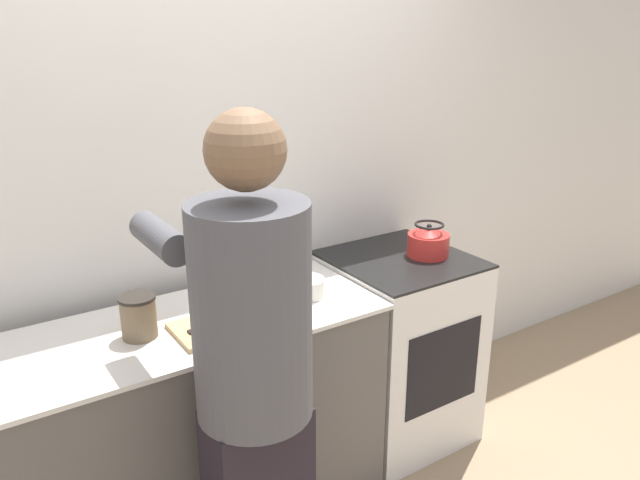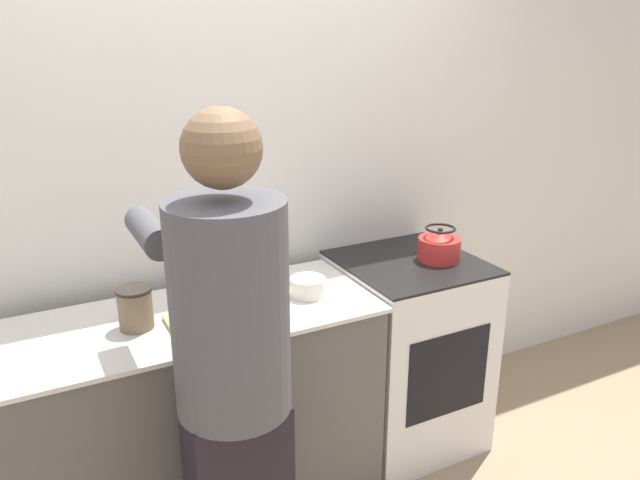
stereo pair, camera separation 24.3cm
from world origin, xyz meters
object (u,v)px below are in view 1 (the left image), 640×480
(oven, at_px, (397,347))
(cutting_board, at_px, (214,327))
(knife, at_px, (215,326))
(kettle, at_px, (428,242))
(bowl_prep, at_px, (307,287))
(canister_jar, at_px, (139,316))
(person, at_px, (252,371))

(oven, bearing_deg, cutting_board, -172.63)
(knife, height_order, kettle, kettle)
(kettle, relative_size, bowl_prep, 1.35)
(kettle, xyz_separation_m, canister_jar, (-1.36, 0.01, -0.02))
(canister_jar, bearing_deg, oven, 1.48)
(person, distance_m, bowl_prep, 0.68)
(oven, distance_m, bowl_prep, 0.73)
(person, distance_m, cutting_board, 0.40)
(person, xyz_separation_m, canister_jar, (-0.19, 0.50, 0.03))
(canister_jar, bearing_deg, knife, -24.02)
(cutting_board, bearing_deg, knife, -88.23)
(oven, relative_size, knife, 4.22)
(cutting_board, height_order, bowl_prep, bowl_prep)
(kettle, distance_m, bowl_prep, 0.68)
(knife, distance_m, canister_jar, 0.27)
(oven, bearing_deg, person, -153.25)
(person, xyz_separation_m, knife, (0.05, 0.39, -0.03))
(person, distance_m, kettle, 1.27)
(bowl_prep, relative_size, canister_jar, 0.92)
(person, relative_size, kettle, 8.97)
(canister_jar, bearing_deg, cutting_board, -21.90)
(bowl_prep, bearing_deg, cutting_board, -171.55)
(knife, bearing_deg, canister_jar, 156.41)
(oven, distance_m, person, 1.27)
(knife, relative_size, kettle, 1.13)
(kettle, distance_m, canister_jar, 1.36)
(cutting_board, relative_size, knife, 1.31)
(cutting_board, bearing_deg, canister_jar, 158.10)
(knife, bearing_deg, kettle, 5.47)
(person, distance_m, knife, 0.39)
(oven, xyz_separation_m, knife, (-0.99, -0.14, 0.45))
(knife, height_order, canister_jar, canister_jar)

